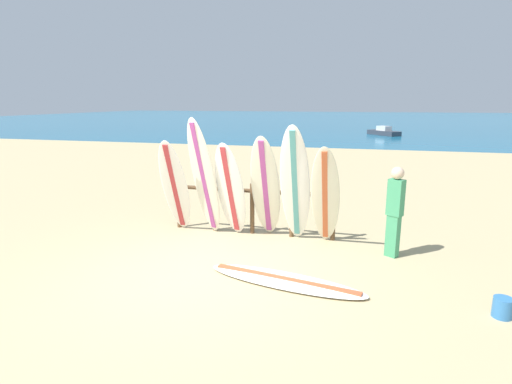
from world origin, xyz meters
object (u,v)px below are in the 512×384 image
(surfboard_leaning_center_left, at_px, (231,190))
(beachgoer_standing, at_px, (395,208))
(surfboard_leaning_center_right, at_px, (295,185))
(small_boat_offshore, at_px, (384,132))
(surfboard_leaning_far_left, at_px, (175,187))
(surfboard_leaning_left, at_px, (204,178))
(sand_bucket, at_px, (503,308))
(surfboard_leaning_center, at_px, (266,188))
(surfboard_rack, at_px, (252,203))
(surfboard_lying_on_sand, at_px, (285,280))
(surfboard_leaning_right, at_px, (325,197))

(surfboard_leaning_center_left, height_order, beachgoer_standing, surfboard_leaning_center_left)
(surfboard_leaning_center_right, distance_m, small_boat_offshore, 26.57)
(surfboard_leaning_far_left, xyz_separation_m, beachgoer_standing, (4.18, -0.18, -0.11))
(surfboard_leaning_left, height_order, sand_bucket, surfboard_leaning_left)
(surfboard_leaning_center_left, bearing_deg, surfboard_leaning_center, 6.72)
(surfboard_rack, distance_m, surfboard_leaning_center_right, 1.14)
(sand_bucket, bearing_deg, surfboard_rack, 148.69)
(surfboard_leaning_center, distance_m, surfboard_lying_on_sand, 2.21)
(surfboard_rack, bearing_deg, sand_bucket, -31.31)
(surfboard_leaning_center_right, height_order, surfboard_leaning_right, surfboard_leaning_center_right)
(beachgoer_standing, bearing_deg, surfboard_leaning_center_left, 175.52)
(surfboard_leaning_left, xyz_separation_m, surfboard_leaning_center_left, (0.52, 0.06, -0.23))
(surfboard_leaning_center, bearing_deg, surfboard_leaning_center_right, -13.93)
(surfboard_leaning_center, distance_m, small_boat_offshore, 26.49)
(surfboard_rack, height_order, surfboard_leaning_center_right, surfboard_leaning_center_right)
(surfboard_leaning_far_left, bearing_deg, sand_bucket, -19.96)
(surfboard_leaning_center_left, xyz_separation_m, surfboard_leaning_center, (0.68, 0.08, 0.07))
(surfboard_lying_on_sand, xyz_separation_m, beachgoer_standing, (1.61, 1.51, 0.84))
(surfboard_leaning_far_left, relative_size, surfboard_leaning_center, 0.95)
(surfboard_leaning_far_left, bearing_deg, beachgoer_standing, -2.47)
(sand_bucket, bearing_deg, surfboard_leaning_center_left, 154.56)
(surfboard_lying_on_sand, relative_size, sand_bucket, 9.82)
(surfboard_leaning_far_left, relative_size, small_boat_offshore, 0.68)
(surfboard_leaning_center_right, bearing_deg, surfboard_leaning_center_left, 176.97)
(surfboard_leaning_far_left, xyz_separation_m, sand_bucket, (5.40, -1.96, -0.85))
(surfboard_leaning_left, relative_size, surfboard_leaning_right, 1.23)
(surfboard_rack, height_order, small_boat_offshore, surfboard_rack)
(surfboard_lying_on_sand, bearing_deg, sand_bucket, -5.48)
(surfboard_leaning_right, distance_m, small_boat_offshore, 26.53)
(surfboard_lying_on_sand, height_order, sand_bucket, sand_bucket)
(surfboard_leaning_left, height_order, surfboard_leaning_center_left, surfboard_leaning_left)
(beachgoer_standing, bearing_deg, surfboard_leaning_center, 172.31)
(beachgoer_standing, height_order, sand_bucket, beachgoer_standing)
(surfboard_lying_on_sand, bearing_deg, surfboard_rack, 117.13)
(surfboard_leaning_center, distance_m, beachgoer_standing, 2.38)
(surfboard_leaning_far_left, height_order, sand_bucket, surfboard_leaning_far_left)
(surfboard_leaning_center_left, height_order, surfboard_leaning_right, surfboard_leaning_right)
(surfboard_leaning_center_left, relative_size, surfboard_lying_on_sand, 0.76)
(surfboard_leaning_far_left, height_order, surfboard_leaning_right, surfboard_leaning_far_left)
(beachgoer_standing, bearing_deg, surfboard_leaning_far_left, 177.53)
(surfboard_rack, bearing_deg, surfboard_leaning_right, -16.65)
(surfboard_leaning_center_left, bearing_deg, surfboard_leaning_right, -2.80)
(surfboard_leaning_center_left, bearing_deg, surfboard_leaning_far_left, -177.20)
(surfboard_leaning_center_right, bearing_deg, surfboard_leaning_left, 179.76)
(surfboard_leaning_center, relative_size, surfboard_lying_on_sand, 0.81)
(surfboard_leaning_far_left, distance_m, surfboard_lying_on_sand, 3.22)
(surfboard_leaning_center_left, relative_size, sand_bucket, 7.44)
(surfboard_leaning_center_left, distance_m, small_boat_offshore, 26.66)
(surfboard_leaning_far_left, distance_m, surfboard_leaning_right, 2.99)
(surfboard_leaning_center, distance_m, surfboard_leaning_center_right, 0.62)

